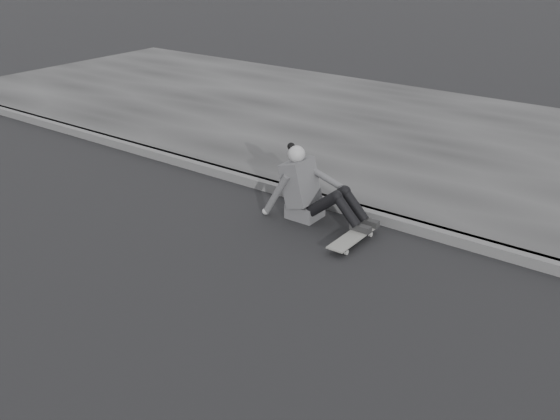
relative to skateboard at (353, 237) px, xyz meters
The scene contains 4 objects.
ground 2.58m from the skateboard, 47.95° to the right, with size 80.00×80.00×0.00m, color black.
curb 1.85m from the skateboard, 20.91° to the left, with size 24.00×0.16×0.12m, color #505050.
skateboard is the anchor object (origin of this frame).
seated_woman 0.83m from the skateboard, 161.47° to the left, with size 1.38×0.46×0.88m.
Camera 1 is at (1.21, -3.38, 3.12)m, focal length 40.00 mm.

